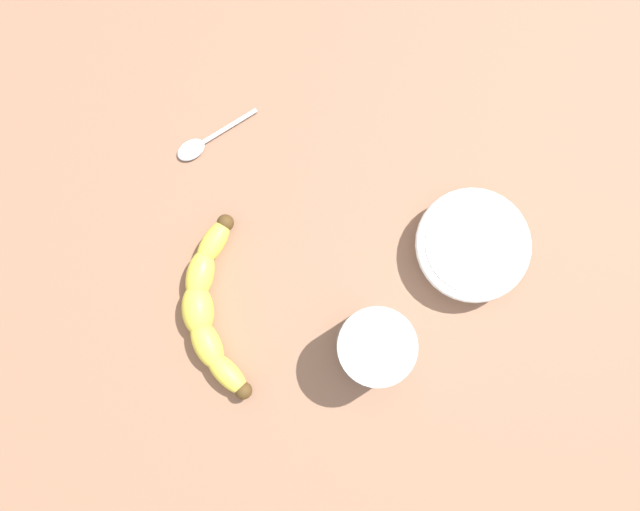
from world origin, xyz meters
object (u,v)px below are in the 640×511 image
object	(u,v)px
banana	(208,309)
ceramic_bowl	(471,246)
teaspoon	(196,147)
smoothie_glass	(374,346)

from	to	relation	value
banana	ceramic_bowl	xyz separation A→B (cm)	(25.81, 18.03, 0.53)
ceramic_bowl	teaspoon	bearing A→B (deg)	-179.22
ceramic_bowl	teaspoon	world-z (taller)	ceramic_bowl
smoothie_glass	teaspoon	bearing A→B (deg)	152.99
teaspoon	smoothie_glass	bearing A→B (deg)	99.04
ceramic_bowl	teaspoon	distance (cm)	35.15
smoothie_glass	ceramic_bowl	bearing A→B (deg)	66.35
ceramic_bowl	teaspoon	size ratio (longest dim) A/B	1.36
smoothie_glass	teaspoon	xyz separation A→B (cm)	(-28.52, 14.54, -3.77)
banana	smoothie_glass	xyz separation A→B (cm)	(19.24, 3.02, 2.31)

